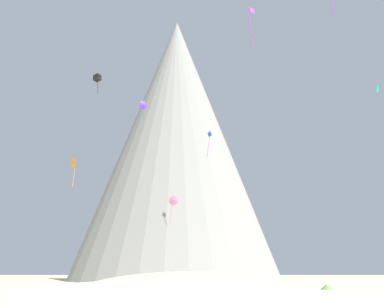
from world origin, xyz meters
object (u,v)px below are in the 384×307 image
at_px(kite_blue_mid, 209,138).
at_px(kite_indigo_high, 143,105).
at_px(kite_rainbow_low, 173,201).
at_px(kite_teal_mid, 377,89).
at_px(bush_scatter_east, 326,288).
at_px(kite_black_high, 97,78).
at_px(kite_orange_mid, 74,163).
at_px(rock_massif, 176,167).
at_px(kite_violet_high, 251,20).
at_px(bush_low_patch, 55,299).
at_px(bush_near_left, 241,290).

xyz_separation_m(kite_blue_mid, kite_indigo_high, (-10.39, -10.42, 2.30)).
bearing_deg(kite_rainbow_low, kite_teal_mid, 0.02).
height_order(bush_scatter_east, kite_black_high, kite_black_high).
bearing_deg(kite_orange_mid, kite_indigo_high, -166.06).
distance_m(kite_blue_mid, kite_black_high, 25.54).
xyz_separation_m(rock_massif, kite_violet_high, (10.33, -54.23, 5.84)).
bearing_deg(kite_blue_mid, bush_low_patch, 179.47).
bearing_deg(kite_indigo_high, rock_massif, 51.73).
distance_m(bush_scatter_east, kite_rainbow_low, 22.68).
height_order(rock_massif, kite_rainbow_low, rock_massif).
distance_m(kite_orange_mid, kite_violet_high, 40.55).
bearing_deg(kite_teal_mid, kite_blue_mid, 128.81).
distance_m(bush_near_left, rock_massif, 59.71).
distance_m(bush_low_patch, bush_near_left, 24.21).
bearing_deg(kite_rainbow_low, bush_near_left, -47.01).
xyz_separation_m(bush_low_patch, kite_teal_mid, (32.55, 26.86, 24.59)).
xyz_separation_m(bush_scatter_east, kite_orange_mid, (-33.72, 28.16, 19.51)).
bearing_deg(kite_violet_high, bush_near_left, 0.52).
bearing_deg(rock_massif, bush_near_left, -81.16).
relative_size(bush_low_patch, rock_massif, 0.03).
xyz_separation_m(bush_near_left, kite_violet_high, (1.97, -0.50, 30.51)).
height_order(kite_orange_mid, kite_indigo_high, kite_indigo_high).
relative_size(kite_indigo_high, kite_violet_high, 0.58).
bearing_deg(kite_black_high, kite_violet_high, -114.69).
bearing_deg(bush_scatter_east, rock_massif, 107.51).
distance_m(rock_massif, kite_rainbow_low, 44.48).
bearing_deg(bush_scatter_east, kite_orange_mid, 140.13).
relative_size(kite_blue_mid, kite_indigo_high, 1.44).
bearing_deg(kite_rainbow_low, bush_low_patch, -90.71).
xyz_separation_m(bush_scatter_east, kite_rainbow_low, (-16.12, 11.86, 10.67)).
bearing_deg(bush_near_left, kite_black_high, 124.94).
bearing_deg(bush_low_patch, kite_violet_high, 51.81).
bearing_deg(bush_scatter_east, bush_low_patch, -138.34).
bearing_deg(kite_indigo_high, kite_orange_mid, 107.36).
xyz_separation_m(kite_orange_mid, kite_black_high, (2.12, 4.99, 17.78)).
bearing_deg(kite_black_high, kite_blue_mid, -75.95).
bearing_deg(kite_rainbow_low, kite_indigo_high, 142.00).
xyz_separation_m(kite_teal_mid, kite_violet_high, (-17.12, -7.24, 5.69)).
xyz_separation_m(kite_blue_mid, kite_orange_mid, (-23.10, 0.43, -4.27)).
bearing_deg(kite_teal_mid, kite_indigo_high, 155.29).
bearing_deg(kite_violet_high, kite_blue_mid, -67.25).
xyz_separation_m(bush_low_patch, kite_blue_mid, (11.55, 47.46, 23.73)).
height_order(rock_massif, kite_black_high, rock_massif).
xyz_separation_m(bush_low_patch, kite_violet_high, (15.43, 19.62, 30.28)).
xyz_separation_m(bush_near_left, kite_orange_mid, (-25.00, 27.76, 19.69)).
distance_m(kite_orange_mid, kite_rainbow_low, 25.56).
bearing_deg(kite_indigo_high, kite_black_high, 91.60).
xyz_separation_m(bush_scatter_east, rock_massif, (-17.07, 54.13, 24.49)).
height_order(bush_scatter_east, kite_teal_mid, kite_teal_mid).
bearing_deg(kite_blue_mid, bush_near_left, -162.87).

